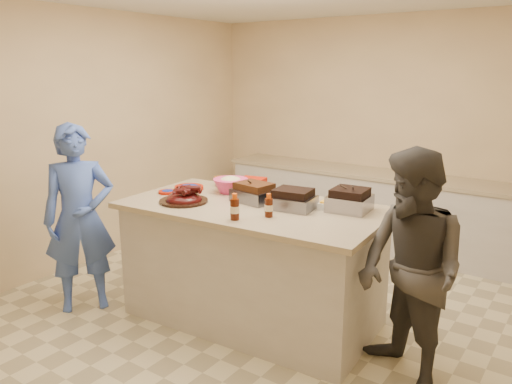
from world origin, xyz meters
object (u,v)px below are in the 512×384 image
Objects in this scene: island at (253,318)px; bbq_bottle_a at (235,220)px; plastic_cup at (219,186)px; mustard_bottle at (235,198)px; rib_platter at (184,202)px; guest_gray at (402,381)px; coleslaw_bowl at (231,192)px; roasting_pan at (349,211)px; guest_blue at (87,306)px; bbq_bottle_b at (269,217)px.

bbq_bottle_a is (0.13, -0.40, 1.00)m from island.
mustard_bottle is at bearing -34.07° from plastic_cup.
rib_platter is 0.25× the size of guest_gray.
coleslaw_bowl is 1.59× the size of bbq_bottle_a.
guest_blue is at bearing -159.78° from roasting_pan.
bbq_bottle_a is 1.65× the size of mustard_bottle.
mustard_bottle is 0.07× the size of guest_gray.
rib_platter is at bearing -27.53° from guest_blue.
bbq_bottle_b reaches higher than guest_gray.
island is 10.78× the size of bbq_bottle_a.
roasting_pan is 0.98m from mustard_bottle.
bbq_bottle_a is (-0.58, -0.70, 0.00)m from roasting_pan.
coleslaw_bowl is at bearing 148.33° from bbq_bottle_b.
coleslaw_bowl is 2.62× the size of mustard_bottle.
guest_blue is (-0.70, -1.05, -1.00)m from plastic_cup.
island is 6.79× the size of coleslaw_bowl.
mustard_bottle is at bearing 127.19° from bbq_bottle_a.
roasting_pan is 0.65m from bbq_bottle_b.
island is at bearing 146.05° from bbq_bottle_b.
bbq_bottle_b is (-0.42, -0.50, 0.00)m from roasting_pan.
mustard_bottle is (-0.37, 0.49, 0.00)m from bbq_bottle_a.
mustard_bottle is (-0.54, 0.29, 0.00)m from bbq_bottle_b.
guest_gray is at bearing -9.44° from island.
coleslaw_bowl reaches higher than guest_gray.
bbq_bottle_a is 0.26m from bbq_bottle_b.
rib_platter is at bearing -160.90° from roasting_pan.
plastic_cup is at bearing 1.46° from guest_blue.
roasting_pan is 2.50m from guest_blue.
mustard_bottle is (-0.96, -0.21, 0.00)m from roasting_pan.
bbq_bottle_a reaches higher than island.
island is 1.52m from guest_blue.
rib_platter reaches higher than roasting_pan.
guest_blue is (-1.35, -0.68, 0.00)m from island.
roasting_pan is 1.36m from plastic_cup.
bbq_bottle_b is at bearing -135.40° from roasting_pan.
roasting_pan reaches higher than island.
coleslaw_bowl is (-1.12, -0.07, 0.00)m from roasting_pan.
coleslaw_bowl reaches higher than plastic_cup.
guest_gray is (1.07, 0.06, -1.00)m from bbq_bottle_b.
bbq_bottle_b is at bearing -28.32° from mustard_bottle.
plastic_cup is (-0.13, 0.62, 0.00)m from rib_platter.
coleslaw_bowl is at bearing 138.74° from mustard_bottle.
mustard_bottle reaches higher than guest_blue.
bbq_bottle_b is at bearing -142.29° from guest_gray.
rib_platter is 0.44m from mustard_bottle.
coleslaw_bowl is 2.06m from guest_gray.
mustard_bottle reaches higher than plastic_cup.
coleslaw_bowl is at bearing 146.11° from island.
guest_blue is (-1.48, -0.28, -1.00)m from bbq_bottle_a.
guest_gray is (1.76, -0.37, -1.00)m from coleslaw_bowl.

